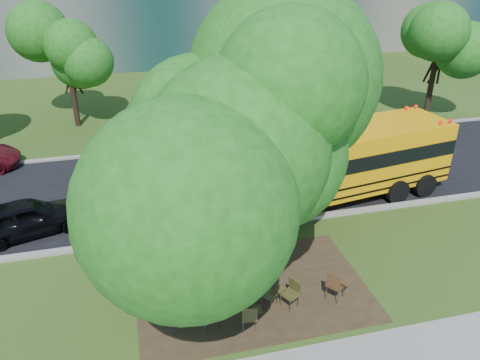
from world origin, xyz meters
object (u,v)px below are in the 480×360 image
object	(u,v)px
main_tree	(232,135)
chair_0	(176,310)
chair_6	(291,291)
chair_8	(133,290)
chair_11	(248,277)
chair_5	(268,291)
black_car	(27,218)
school_bus	(319,164)
chair_3	(210,309)
chair_1	(167,295)
chair_2	(206,314)
chair_9	(205,269)
chair_7	(336,284)
chair_4	(250,315)
chair_10	(213,260)

from	to	relation	value
main_tree	chair_0	distance (m)	5.11
chair_6	chair_8	world-z (taller)	chair_6
chair_11	main_tree	bearing A→B (deg)	-145.94
chair_0	chair_5	world-z (taller)	chair_0
chair_11	black_car	bearing A→B (deg)	137.74
school_bus	chair_3	bearing A→B (deg)	-142.72
chair_1	main_tree	bearing A→B (deg)	33.12
chair_3	black_car	size ratio (longest dim) A/B	0.22
chair_2	chair_8	size ratio (longest dim) A/B	0.86
chair_9	chair_6	bearing A→B (deg)	-154.58
chair_11	chair_8	bearing A→B (deg)	169.82
chair_0	chair_9	distance (m)	1.90
chair_2	black_car	size ratio (longest dim) A/B	0.20
chair_7	chair_11	world-z (taller)	chair_7
chair_2	chair_9	bearing A→B (deg)	41.70
chair_7	black_car	world-z (taller)	black_car
chair_3	chair_5	distance (m)	1.81
main_tree	chair_4	distance (m)	4.94
school_bus	chair_8	size ratio (longest dim) A/B	13.65
chair_4	chair_8	world-z (taller)	chair_8
chair_2	chair_3	bearing A→B (deg)	5.89
school_bus	chair_2	xyz separation A→B (m)	(-5.62, -5.81, -1.26)
chair_4	chair_11	world-z (taller)	chair_11
chair_0	main_tree	bearing A→B (deg)	21.14
chair_6	chair_9	size ratio (longest dim) A/B	1.03
chair_2	chair_6	bearing A→B (deg)	-33.23
chair_4	chair_6	size ratio (longest dim) A/B	0.96
chair_8	chair_9	distance (m)	2.25
chair_11	chair_1	bearing A→B (deg)	177.99
chair_8	chair_11	size ratio (longest dim) A/B	1.02
chair_5	black_car	distance (m)	9.33
school_bus	chair_0	xyz separation A→B (m)	(-6.40, -5.51, -1.19)
chair_5	chair_7	bearing A→B (deg)	134.23
main_tree	chair_9	bearing A→B (deg)	118.09
chair_8	chair_3	bearing A→B (deg)	-120.23
chair_11	chair_10	bearing A→B (deg)	119.11
chair_4	chair_5	distance (m)	1.15
school_bus	chair_7	size ratio (longest dim) A/B	12.97
chair_2	chair_5	xyz separation A→B (m)	(1.89, 0.46, 0.03)
main_tree	chair_2	world-z (taller)	main_tree
main_tree	chair_2	xyz separation A→B (m)	(-0.92, -0.71, -4.88)
main_tree	chair_8	world-z (taller)	main_tree
chair_1	chair_3	xyz separation A→B (m)	(1.07, -0.90, 0.03)
chair_1	chair_11	xyz separation A→B (m)	(2.45, 0.19, 0.04)
chair_5	chair_9	world-z (taller)	chair_9
chair_2	chair_8	bearing A→B (deg)	104.13
chair_4	chair_7	size ratio (longest dim) A/B	0.92
main_tree	chair_8	bearing A→B (deg)	165.86
main_tree	chair_6	distance (m)	5.07
chair_8	chair_2	bearing A→B (deg)	-123.94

